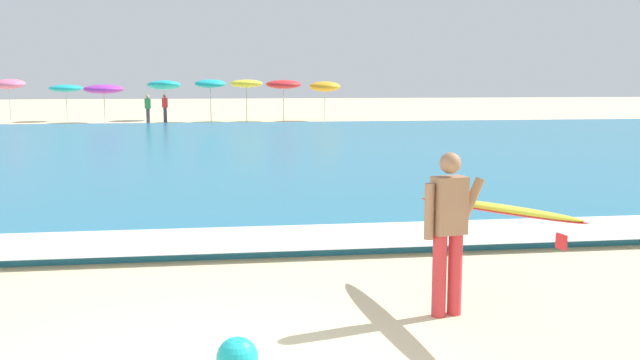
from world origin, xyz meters
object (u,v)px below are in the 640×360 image
Objects in this scene: surfer_with_board at (468,218)px; beach_umbrella_6 at (284,84)px; beach_umbrella_2 at (104,89)px; beach_umbrella_7 at (325,87)px; beach_umbrella_1 at (66,88)px; beachgoer_near_row_left at (165,107)px; beach_umbrella_5 at (246,84)px; beach_umbrella_3 at (164,85)px; beach_umbrella_0 at (9,84)px; beachgoer_near_row_mid at (148,108)px; beach_umbrella_4 at (210,84)px; beach_ball at (237,358)px.

surfer_with_board is 33.36m from beach_umbrella_6.
beach_umbrella_7 reaches higher than beach_umbrella_2.
beachgoer_near_row_left is at bearing -20.20° from beach_umbrella_1.
beach_umbrella_3 is at bearing 158.23° from beach_umbrella_5.
beach_umbrella_0 is at bearing 171.26° from beach_umbrella_2.
surfer_with_board is 32.54m from beachgoer_near_row_mid.
beach_umbrella_2 is at bearing -8.74° from beach_umbrella_0.
beach_umbrella_5 is (7.91, 0.11, 0.29)m from beach_umbrella_2.
surfer_with_board is 33.47m from beach_umbrella_4.
beach_umbrella_0 reaches higher than beach_ball.
beach_umbrella_1 is 5.94× the size of beach_ball.
beach_umbrella_3 reaches higher than surfer_with_board.
beach_umbrella_1 is 1.34× the size of beachgoer_near_row_left.
beach_umbrella_3 is at bearing 142.55° from beach_umbrella_4.
beach_umbrella_0 is 6.99× the size of beach_ball.
beachgoer_near_row_mid is (-3.35, -1.42, -1.31)m from beach_umbrella_4.
beach_umbrella_4 is at bearing 91.30° from beach_ball.
surfer_with_board is 37.08m from beach_umbrella_0.
beachgoer_near_row_mid is 33.45m from beach_ball.
beach_umbrella_4 is (5.87, -0.08, 0.29)m from beach_umbrella_2.
surfer_with_board reaches higher than beachgoer_near_row_left.
beach_umbrella_7 is at bearing 0.87° from beach_umbrella_2.
beach_umbrella_6 is at bearing -174.58° from beach_umbrella_7.
beach_umbrella_3 is 1.00× the size of beach_umbrella_6.
beachgoer_near_row_left is at bearing -175.38° from beach_umbrella_4.
beach_ball is (4.13, -33.19, -0.67)m from beachgoer_near_row_mid.
beach_umbrella_7 is 1.46× the size of beachgoer_near_row_mid.
beach_umbrella_6 is at bearing 88.40° from surfer_with_board.
beach_umbrella_2 is 3.73m from beach_umbrella_3.
surfer_with_board is 1.22× the size of beach_umbrella_4.
beach_ball is (11.90, -35.50, -1.97)m from beach_umbrella_0.
beachgoer_near_row_mid is at bearing -170.35° from beach_umbrella_7.
beach_umbrella_3 is at bearing 99.58° from surfer_with_board.
beachgoer_near_row_mid is at bearing 97.10° from beach_ball.
beach_umbrella_4 is 1.55× the size of beachgoer_near_row_left.
beach_umbrella_1 is at bearing 170.54° from beach_umbrella_5.
beach_umbrella_3 is 3.45m from beach_umbrella_4.
beachgoer_near_row_mid is at bearing -16.55° from beach_umbrella_0.
beach_umbrella_0 is 1.08× the size of beach_umbrella_7.
beach_umbrella_1 is at bearing 159.80° from beachgoer_near_row_left.
beach_umbrella_0 is (-14.35, 34.18, 1.12)m from surfer_with_board.
beach_umbrella_6 is at bearing -8.56° from beach_umbrella_1.
beach_umbrella_5 reaches higher than beachgoer_near_row_left.
beachgoer_near_row_mid is (4.94, -3.33, -1.05)m from beach_umbrella_1.
beach_umbrella_4 is 1.03× the size of beach_umbrella_6.
beach_umbrella_1 reaches higher than beach_ball.
beach_umbrella_6 is 7.76m from beachgoer_near_row_mid.
beach_umbrella_6 reaches higher than beachgoer_near_row_mid.
beach_umbrella_7 is at bearing -6.29° from beach_umbrella_1.
beachgoer_near_row_left is at bearing -7.25° from beach_umbrella_0.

